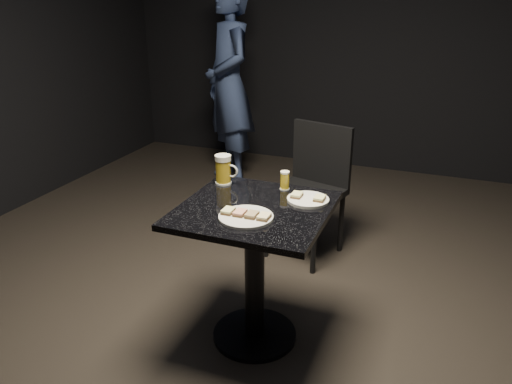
% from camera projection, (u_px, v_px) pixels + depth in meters
% --- Properties ---
extents(floor, '(6.00, 6.00, 0.00)m').
position_uv_depth(floor, '(255.00, 336.00, 2.66)').
color(floor, black).
rests_on(floor, ground).
extents(plate_large, '(0.25, 0.25, 0.01)m').
position_uv_depth(plate_large, '(246.00, 217.00, 2.26)').
color(plate_large, silver).
rests_on(plate_large, table).
extents(plate_small, '(0.21, 0.21, 0.01)m').
position_uv_depth(plate_small, '(308.00, 200.00, 2.44)').
color(plate_small, white).
rests_on(plate_small, table).
extents(patron, '(0.78, 0.78, 1.83)m').
position_uv_depth(patron, '(229.00, 85.00, 4.54)').
color(patron, navy).
rests_on(patron, floor).
extents(table, '(0.70, 0.70, 0.75)m').
position_uv_depth(table, '(255.00, 252.00, 2.47)').
color(table, black).
rests_on(table, floor).
extents(beer_mug, '(0.13, 0.09, 0.16)m').
position_uv_depth(beer_mug, '(224.00, 169.00, 2.64)').
color(beer_mug, silver).
rests_on(beer_mug, table).
extents(beer_tumbler, '(0.05, 0.05, 0.10)m').
position_uv_depth(beer_tumbler, '(285.00, 180.00, 2.57)').
color(beer_tumbler, silver).
rests_on(beer_tumbler, table).
extents(chair, '(0.54, 0.54, 0.89)m').
position_uv_depth(chair, '(311.00, 183.00, 3.37)').
color(chair, black).
rests_on(chair, floor).
extents(canapes_on_plate_large, '(0.23, 0.07, 0.02)m').
position_uv_depth(canapes_on_plate_large, '(246.00, 214.00, 2.25)').
color(canapes_on_plate_large, '#4C3521').
rests_on(canapes_on_plate_large, plate_large).
extents(canapes_on_plate_small, '(0.17, 0.07, 0.02)m').
position_uv_depth(canapes_on_plate_small, '(308.00, 197.00, 2.44)').
color(canapes_on_plate_small, '#4C3521').
rests_on(canapes_on_plate_small, plate_small).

